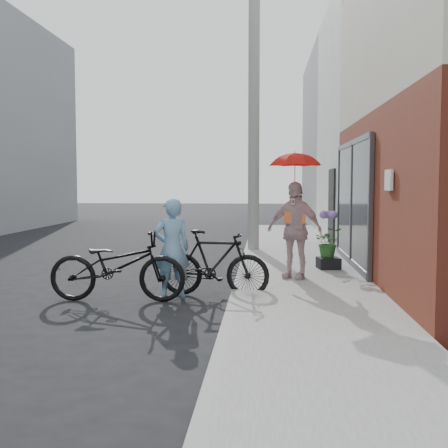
# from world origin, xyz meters

# --- Properties ---
(ground) EXTENTS (80.00, 80.00, 0.00)m
(ground) POSITION_xyz_m (0.00, 0.00, 0.00)
(ground) COLOR black
(ground) RESTS_ON ground
(sidewalk) EXTENTS (2.20, 24.00, 0.12)m
(sidewalk) POSITION_xyz_m (2.10, 2.00, 0.06)
(sidewalk) COLOR gray
(sidewalk) RESTS_ON ground
(curb) EXTENTS (0.12, 24.00, 0.12)m
(curb) POSITION_xyz_m (0.94, 2.00, 0.06)
(curb) COLOR #9E9E99
(curb) RESTS_ON ground
(east_building_far) EXTENTS (8.00, 8.00, 7.00)m
(east_building_far) POSITION_xyz_m (7.20, 16.00, 3.50)
(east_building_far) COLOR gray
(east_building_far) RESTS_ON ground
(utility_pole) EXTENTS (0.28, 0.28, 7.00)m
(utility_pole) POSITION_xyz_m (1.10, 6.00, 3.50)
(utility_pole) COLOR #9E9E99
(utility_pole) RESTS_ON ground
(officer) EXTENTS (0.66, 0.54, 1.54)m
(officer) POSITION_xyz_m (-0.04, 0.45, 0.77)
(officer) COLOR #72A4CC
(officer) RESTS_ON ground
(bike_left) EXTENTS (2.07, 0.78, 1.08)m
(bike_left) POSITION_xyz_m (-0.82, 0.19, 0.54)
(bike_left) COLOR black
(bike_left) RESTS_ON ground
(bike_right) EXTENTS (1.78, 0.66, 1.04)m
(bike_right) POSITION_xyz_m (0.60, 0.66, 0.52)
(bike_right) COLOR black
(bike_right) RESTS_ON ground
(kimono_woman) EXTENTS (1.07, 0.78, 1.68)m
(kimono_woman) POSITION_xyz_m (1.90, 1.74, 0.96)
(kimono_woman) COLOR beige
(kimono_woman) RESTS_ON sidewalk
(parasol) EXTENTS (0.89, 0.89, 0.78)m
(parasol) POSITION_xyz_m (1.90, 1.74, 2.19)
(parasol) COLOR red
(parasol) RESTS_ON kimono_woman
(planter) EXTENTS (0.47, 0.47, 0.21)m
(planter) POSITION_xyz_m (2.62, 2.88, 0.23)
(planter) COLOR black
(planter) RESTS_ON sidewalk
(potted_plant) EXTENTS (0.53, 0.46, 0.59)m
(potted_plant) POSITION_xyz_m (2.62, 2.88, 0.63)
(potted_plant) COLOR #2E6729
(potted_plant) RESTS_ON planter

